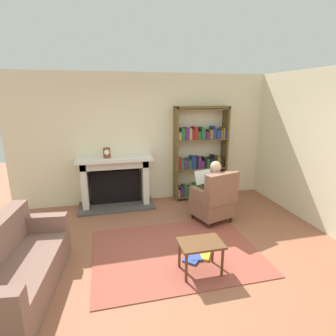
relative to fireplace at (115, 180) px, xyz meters
The scene contains 12 objects.
ground 2.49m from the fireplace, 71.81° to the right, with size 14.00×14.00×0.00m, color #93593E.
back_wall 1.12m from the fireplace, 18.25° to the left, with size 5.60×0.10×2.70m, color beige.
side_wall_right 3.65m from the fireplace, 17.14° to the right, with size 0.10×5.20×2.70m, color beige.
area_rug 2.21m from the fireplace, 69.30° to the right, with size 2.40×1.80×0.01m, color brown.
fireplace is the anchor object (origin of this frame).
mantel_clock 0.62m from the fireplace, 143.88° to the right, with size 0.14×0.14×0.20m.
bookshelf 1.90m from the fireplace, ahead, with size 1.17×0.32×2.03m.
armchair_reading 2.09m from the fireplace, 35.24° to the right, with size 0.79×0.78×0.97m.
seated_reader 1.99m from the fireplace, 33.16° to the right, with size 0.47×0.59×1.14m.
sofa_floral 2.73m from the fireplace, 117.55° to the right, with size 0.91×1.77×0.85m.
side_table 2.71m from the fireplace, 69.59° to the right, with size 0.56×0.39×0.44m.
scattered_books 2.52m from the fireplace, 65.67° to the right, with size 0.48×0.35×0.03m.
Camera 1 is at (-0.94, -3.11, 2.25)m, focal length 28.80 mm.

